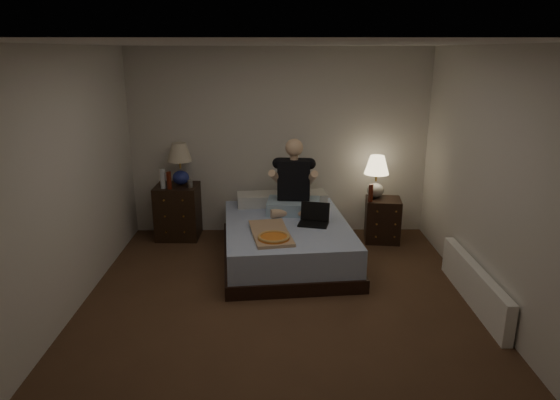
{
  "coord_description": "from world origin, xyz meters",
  "views": [
    {
      "loc": [
        -0.05,
        -4.4,
        2.45
      ],
      "look_at": [
        0.0,
        0.9,
        0.85
      ],
      "focal_mm": 32.0,
      "sensor_mm": 36.0,
      "label": 1
    }
  ],
  "objects_px": {
    "lamp_right": "(376,177)",
    "water_bottle": "(163,179)",
    "nightstand_left": "(178,211)",
    "nightstand_right": "(382,220)",
    "soda_can": "(190,184)",
    "lamp_left": "(180,164)",
    "bed": "(287,241)",
    "beer_bottle_left": "(169,180)",
    "pizza_box": "(274,238)",
    "person": "(294,177)",
    "radiator": "(474,285)",
    "beer_bottle_right": "(371,193)",
    "laptop": "(313,215)"
  },
  "relations": [
    {
      "from": "nightstand_left",
      "to": "beer_bottle_left",
      "type": "distance_m",
      "value": 0.51
    },
    {
      "from": "beer_bottle_left",
      "to": "nightstand_left",
      "type": "bearing_deg",
      "value": 72.32
    },
    {
      "from": "soda_can",
      "to": "radiator",
      "type": "height_order",
      "value": "soda_can"
    },
    {
      "from": "water_bottle",
      "to": "beer_bottle_right",
      "type": "relative_size",
      "value": 1.09
    },
    {
      "from": "lamp_right",
      "to": "soda_can",
      "type": "bearing_deg",
      "value": -179.5
    },
    {
      "from": "laptop",
      "to": "pizza_box",
      "type": "relative_size",
      "value": 0.45
    },
    {
      "from": "radiator",
      "to": "beer_bottle_left",
      "type": "bearing_deg",
      "value": 152.69
    },
    {
      "from": "person",
      "to": "pizza_box",
      "type": "relative_size",
      "value": 1.22
    },
    {
      "from": "water_bottle",
      "to": "beer_bottle_left",
      "type": "bearing_deg",
      "value": -22.67
    },
    {
      "from": "beer_bottle_left",
      "to": "laptop",
      "type": "bearing_deg",
      "value": -21.39
    },
    {
      "from": "water_bottle",
      "to": "soda_can",
      "type": "distance_m",
      "value": 0.35
    },
    {
      "from": "nightstand_right",
      "to": "soda_can",
      "type": "bearing_deg",
      "value": -174.62
    },
    {
      "from": "pizza_box",
      "to": "water_bottle",
      "type": "bearing_deg",
      "value": 128.17
    },
    {
      "from": "bed",
      "to": "person",
      "type": "distance_m",
      "value": 0.81
    },
    {
      "from": "lamp_left",
      "to": "water_bottle",
      "type": "height_order",
      "value": "lamp_left"
    },
    {
      "from": "lamp_right",
      "to": "water_bottle",
      "type": "bearing_deg",
      "value": -178.83
    },
    {
      "from": "bed",
      "to": "laptop",
      "type": "bearing_deg",
      "value": -21.45
    },
    {
      "from": "pizza_box",
      "to": "radiator",
      "type": "distance_m",
      "value": 2.08
    },
    {
      "from": "soda_can",
      "to": "radiator",
      "type": "bearing_deg",
      "value": -30.19
    },
    {
      "from": "pizza_box",
      "to": "radiator",
      "type": "height_order",
      "value": "pizza_box"
    },
    {
      "from": "bed",
      "to": "beer_bottle_left",
      "type": "distance_m",
      "value": 1.73
    },
    {
      "from": "bed",
      "to": "lamp_left",
      "type": "xyz_separation_m",
      "value": [
        -1.39,
        0.85,
        0.76
      ]
    },
    {
      "from": "lamp_right",
      "to": "beer_bottle_right",
      "type": "xyz_separation_m",
      "value": [
        -0.1,
        -0.19,
        -0.17
      ]
    },
    {
      "from": "bed",
      "to": "nightstand_right",
      "type": "height_order",
      "value": "nightstand_right"
    },
    {
      "from": "water_bottle",
      "to": "beer_bottle_left",
      "type": "relative_size",
      "value": 1.09
    },
    {
      "from": "water_bottle",
      "to": "laptop",
      "type": "height_order",
      "value": "water_bottle"
    },
    {
      "from": "beer_bottle_left",
      "to": "bed",
      "type": "bearing_deg",
      "value": -22.5
    },
    {
      "from": "soda_can",
      "to": "pizza_box",
      "type": "relative_size",
      "value": 0.13
    },
    {
      "from": "bed",
      "to": "pizza_box",
      "type": "xyz_separation_m",
      "value": [
        -0.15,
        -0.62,
        0.28
      ]
    },
    {
      "from": "nightstand_left",
      "to": "nightstand_right",
      "type": "bearing_deg",
      "value": -2.39
    },
    {
      "from": "nightstand_right",
      "to": "beer_bottle_left",
      "type": "height_order",
      "value": "beer_bottle_left"
    },
    {
      "from": "nightstand_left",
      "to": "lamp_right",
      "type": "height_order",
      "value": "lamp_right"
    },
    {
      "from": "soda_can",
      "to": "person",
      "type": "xyz_separation_m",
      "value": [
        1.34,
        -0.31,
        0.17
      ]
    },
    {
      "from": "lamp_right",
      "to": "water_bottle",
      "type": "height_order",
      "value": "lamp_right"
    },
    {
      "from": "lamp_right",
      "to": "water_bottle",
      "type": "distance_m",
      "value": 2.78
    },
    {
      "from": "pizza_box",
      "to": "radiator",
      "type": "bearing_deg",
      "value": -23.95
    },
    {
      "from": "soda_can",
      "to": "lamp_left",
      "type": "bearing_deg",
      "value": 133.06
    },
    {
      "from": "bed",
      "to": "person",
      "type": "height_order",
      "value": "person"
    },
    {
      "from": "beer_bottle_left",
      "to": "laptop",
      "type": "height_order",
      "value": "beer_bottle_left"
    },
    {
      "from": "lamp_left",
      "to": "beer_bottle_left",
      "type": "distance_m",
      "value": 0.3
    },
    {
      "from": "nightstand_left",
      "to": "lamp_right",
      "type": "bearing_deg",
      "value": -0.68
    },
    {
      "from": "lamp_left",
      "to": "laptop",
      "type": "relative_size",
      "value": 1.65
    },
    {
      "from": "pizza_box",
      "to": "soda_can",
      "type": "bearing_deg",
      "value": 119.65
    },
    {
      "from": "nightstand_right",
      "to": "beer_bottle_left",
      "type": "distance_m",
      "value": 2.84
    },
    {
      "from": "person",
      "to": "pizza_box",
      "type": "height_order",
      "value": "person"
    },
    {
      "from": "water_bottle",
      "to": "lamp_left",
      "type": "bearing_deg",
      "value": 44.07
    },
    {
      "from": "nightstand_right",
      "to": "water_bottle",
      "type": "relative_size",
      "value": 2.31
    },
    {
      "from": "nightstand_left",
      "to": "nightstand_right",
      "type": "height_order",
      "value": "nightstand_left"
    },
    {
      "from": "lamp_right",
      "to": "beer_bottle_left",
      "type": "height_order",
      "value": "lamp_right"
    },
    {
      "from": "lamp_left",
      "to": "person",
      "type": "relative_size",
      "value": 0.6
    }
  ]
}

